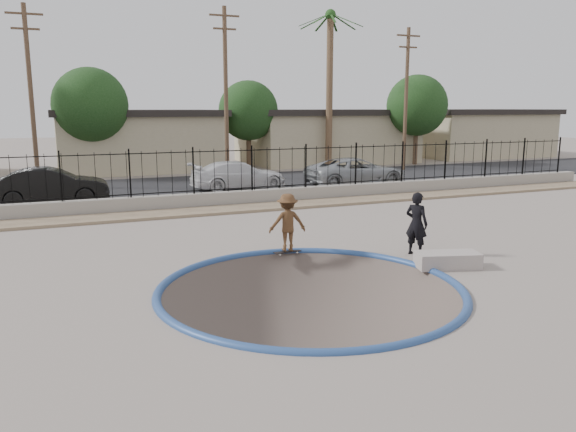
{
  "coord_description": "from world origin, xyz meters",
  "views": [
    {
      "loc": [
        -5.16,
        -12.05,
        4.06
      ],
      "look_at": [
        0.69,
        2.0,
        1.11
      ],
      "focal_mm": 35.0,
      "sensor_mm": 36.0,
      "label": 1
    }
  ],
  "objects_px": {
    "skater": "(287,226)",
    "car_b": "(51,186)",
    "skateboard": "(287,252)",
    "concrete_ledge": "(448,260)",
    "videographer": "(416,224)",
    "car_d": "(356,172)",
    "car_c": "(239,175)"
  },
  "relations": [
    {
      "from": "videographer",
      "to": "car_b",
      "type": "distance_m",
      "value": 15.92
    },
    {
      "from": "concrete_ledge",
      "to": "car_b",
      "type": "distance_m",
      "value": 17.08
    },
    {
      "from": "car_b",
      "to": "concrete_ledge",
      "type": "bearing_deg",
      "value": -143.69
    },
    {
      "from": "skateboard",
      "to": "car_b",
      "type": "xyz_separation_m",
      "value": [
        -6.1,
        11.4,
        0.75
      ]
    },
    {
      "from": "skater",
      "to": "videographer",
      "type": "bearing_deg",
      "value": 165.34
    },
    {
      "from": "skater",
      "to": "car_b",
      "type": "xyz_separation_m",
      "value": [
        -6.1,
        11.4,
        -0.01
      ]
    },
    {
      "from": "car_c",
      "to": "skateboard",
      "type": "bearing_deg",
      "value": 167.27
    },
    {
      "from": "skater",
      "to": "car_c",
      "type": "distance_m",
      "value": 12.74
    },
    {
      "from": "skater",
      "to": "car_b",
      "type": "distance_m",
      "value": 12.93
    },
    {
      "from": "skater",
      "to": "car_c",
      "type": "height_order",
      "value": "skater"
    },
    {
      "from": "skater",
      "to": "skateboard",
      "type": "height_order",
      "value": "skater"
    },
    {
      "from": "videographer",
      "to": "car_d",
      "type": "xyz_separation_m",
      "value": [
        5.28,
        12.75,
        -0.12
      ]
    },
    {
      "from": "concrete_ledge",
      "to": "car_b",
      "type": "height_order",
      "value": "car_b"
    },
    {
      "from": "car_b",
      "to": "car_c",
      "type": "bearing_deg",
      "value": -79.81
    },
    {
      "from": "skateboard",
      "to": "car_c",
      "type": "height_order",
      "value": "car_c"
    },
    {
      "from": "skater",
      "to": "car_d",
      "type": "relative_size",
      "value": 0.31
    },
    {
      "from": "concrete_ledge",
      "to": "car_d",
      "type": "bearing_deg",
      "value": 69.54
    },
    {
      "from": "skater",
      "to": "videographer",
      "type": "distance_m",
      "value": 3.59
    },
    {
      "from": "skateboard",
      "to": "skater",
      "type": "bearing_deg",
      "value": -4.38
    },
    {
      "from": "car_b",
      "to": "videographer",
      "type": "bearing_deg",
      "value": -140.91
    },
    {
      "from": "skater",
      "to": "concrete_ledge",
      "type": "height_order",
      "value": "skater"
    },
    {
      "from": "videographer",
      "to": "car_c",
      "type": "distance_m",
      "value": 13.97
    },
    {
      "from": "skateboard",
      "to": "car_c",
      "type": "xyz_separation_m",
      "value": [
        2.55,
        12.49,
        0.68
      ]
    },
    {
      "from": "skateboard",
      "to": "concrete_ledge",
      "type": "relative_size",
      "value": 0.51
    },
    {
      "from": "skateboard",
      "to": "car_d",
      "type": "distance_m",
      "value": 14.19
    },
    {
      "from": "skater",
      "to": "car_b",
      "type": "height_order",
      "value": "skater"
    },
    {
      "from": "videographer",
      "to": "car_c",
      "type": "relative_size",
      "value": 0.37
    },
    {
      "from": "concrete_ledge",
      "to": "skater",
      "type": "bearing_deg",
      "value": 138.8
    },
    {
      "from": "skateboard",
      "to": "car_c",
      "type": "distance_m",
      "value": 12.76
    },
    {
      "from": "car_c",
      "to": "car_d",
      "type": "xyz_separation_m",
      "value": [
        6.01,
        -1.2,
        0.03
      ]
    },
    {
      "from": "videographer",
      "to": "car_d",
      "type": "relative_size",
      "value": 0.34
    },
    {
      "from": "concrete_ledge",
      "to": "car_d",
      "type": "relative_size",
      "value": 0.3
    }
  ]
}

